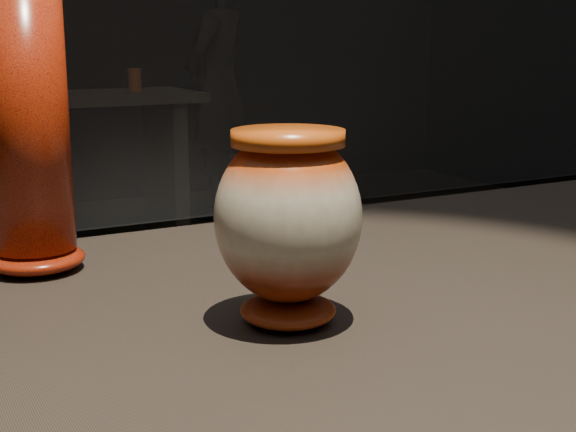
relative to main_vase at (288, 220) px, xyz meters
name	(u,v)px	position (x,y,z in m)	size (l,w,h in m)	color
main_vase	(288,220)	(0.00, 0.00, 0.00)	(0.16, 0.16, 0.20)	maroon
tall_vase	(27,126)	(-0.19, 0.32, 0.07)	(0.16, 0.16, 0.38)	#A32E0A
back_shelf	(4,149)	(0.25, 3.49, -0.38)	(2.00, 0.60, 0.90)	black
back_vase_mid	(27,73)	(0.38, 3.47, 0.00)	(0.21, 0.21, 0.21)	maroon
back_vase_right	(135,80)	(0.93, 3.45, -0.05)	(0.07, 0.07, 0.12)	#974716
visitor	(218,89)	(1.72, 4.18, -0.16)	(0.62, 0.41, 1.69)	black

